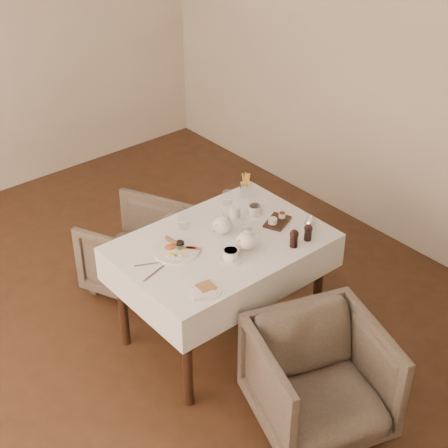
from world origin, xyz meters
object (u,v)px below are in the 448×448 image
object	(u,v)px
armchair_far	(138,250)
teapot_centre	(222,224)
table	(222,257)
armchair_near	(320,379)
breakfast_plate	(176,250)

from	to	relation	value
armchair_far	teapot_centre	xyz separation A→B (m)	(0.17, -0.75, 0.52)
table	armchair_near	world-z (taller)	table
armchair_near	teapot_centre	bearing A→B (deg)	102.45
armchair_far	table	bearing A→B (deg)	72.69
table	breakfast_plate	size ratio (longest dim) A/B	4.52
breakfast_plate	teapot_centre	world-z (taller)	teapot_centre
armchair_far	breakfast_plate	world-z (taller)	breakfast_plate
teapot_centre	armchair_far	bearing A→B (deg)	92.21
breakfast_plate	armchair_far	bearing A→B (deg)	94.86
armchair_far	teapot_centre	distance (m)	0.93
table	breakfast_plate	distance (m)	0.32
table	teapot_centre	world-z (taller)	teapot_centre
table	armchair_near	xyz separation A→B (m)	(-0.06, -0.92, -0.31)
armchair_far	breakfast_plate	size ratio (longest dim) A/B	2.33
teapot_centre	breakfast_plate	bearing A→B (deg)	165.37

